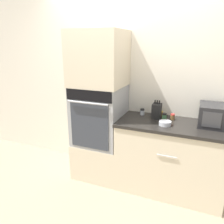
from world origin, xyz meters
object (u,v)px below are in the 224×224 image
at_px(condiment_jar_far, 142,112).
at_px(knife_block, 157,111).
at_px(bowl, 165,123).
at_px(condiment_jar_back, 164,117).
at_px(condiment_jar_near, 161,113).
at_px(microwave, 213,115).
at_px(condiment_jar_mid, 173,117).
at_px(wall_oven, 99,115).

bearing_deg(condiment_jar_far, knife_block, -16.18).
relative_size(bowl, condiment_jar_back, 1.56).
distance_m(condiment_jar_near, condiment_jar_far, 0.24).
height_order(knife_block, condiment_jar_far, knife_block).
height_order(microwave, condiment_jar_mid, microwave).
xyz_separation_m(microwave, condiment_jar_far, (-0.84, 0.09, -0.08)).
bearing_deg(condiment_jar_mid, condiment_jar_near, 148.13).
distance_m(wall_oven, condiment_jar_back, 0.85).
xyz_separation_m(condiment_jar_near, condiment_jar_back, (0.07, -0.16, 0.01)).
bearing_deg(wall_oven, knife_block, 10.06).
bearing_deg(bowl, condiment_jar_far, 140.43).
distance_m(condiment_jar_mid, condiment_jar_far, 0.40).
relative_size(condiment_jar_far, condiment_jar_back, 0.92).
height_order(condiment_jar_near, condiment_jar_back, condiment_jar_back).
bearing_deg(condiment_jar_mid, microwave, -4.61).
height_order(microwave, knife_block, microwave).
bearing_deg(condiment_jar_back, bowl, -77.53).
bearing_deg(wall_oven, microwave, 4.24).
distance_m(knife_block, bowl, 0.28).
distance_m(condiment_jar_near, condiment_jar_back, 0.17).
height_order(condiment_jar_near, condiment_jar_mid, condiment_jar_mid).
relative_size(bowl, condiment_jar_far, 1.70).
relative_size(condiment_jar_near, condiment_jar_far, 0.80).
xyz_separation_m(knife_block, condiment_jar_mid, (0.20, 0.01, -0.06)).
distance_m(wall_oven, condiment_jar_near, 0.81).
relative_size(microwave, condiment_jar_near, 5.70).
xyz_separation_m(condiment_jar_far, condiment_jar_back, (0.30, -0.11, 0.00)).
relative_size(knife_block, condiment_jar_near, 3.50).
xyz_separation_m(condiment_jar_near, condiment_jar_mid, (0.16, -0.10, 0.00)).
bearing_deg(knife_block, bowl, -57.25).
bearing_deg(condiment_jar_mid, bowl, -102.69).
xyz_separation_m(bowl, condiment_jar_back, (-0.04, 0.17, 0.02)).
height_order(knife_block, condiment_jar_near, knife_block).
distance_m(bowl, condiment_jar_far, 0.45).
height_order(bowl, condiment_jar_near, condiment_jar_near).
bearing_deg(wall_oven, condiment_jar_far, 19.26).
height_order(microwave, bowl, microwave).
bearing_deg(wall_oven, condiment_jar_near, 16.97).
bearing_deg(condiment_jar_back, wall_oven, -174.84).
height_order(wall_oven, condiment_jar_back, wall_oven).
bearing_deg(microwave, knife_block, 177.50).
bearing_deg(knife_block, condiment_jar_mid, 2.25).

